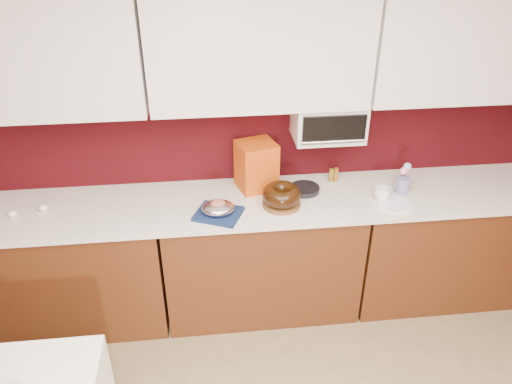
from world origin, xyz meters
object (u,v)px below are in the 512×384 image
object	(u,v)px
toaster_oven	(328,120)
blue_jar	(403,185)
coffee_mug	(382,193)
flower_vase	(402,183)
pandoro_box	(256,166)
foil_ham_nest	(218,208)
bundt_cake	(282,195)

from	to	relation	value
toaster_oven	blue_jar	distance (m)	0.68
coffee_mug	flower_vase	distance (m)	0.19
toaster_oven	blue_jar	bearing A→B (deg)	-19.02
pandoro_box	coffee_mug	xyz separation A→B (m)	(0.80, -0.25, -0.11)
foil_ham_nest	blue_jar	distance (m)	1.25
coffee_mug	bundt_cake	bearing A→B (deg)	-179.77
bundt_cake	blue_jar	world-z (taller)	bundt_cake
bundt_cake	coffee_mug	world-z (taller)	bundt_cake
toaster_oven	flower_vase	bearing A→B (deg)	-16.83
bundt_cake	flower_vase	bearing A→B (deg)	6.82
flower_vase	foil_ham_nest	bearing A→B (deg)	-172.22
toaster_oven	blue_jar	world-z (taller)	toaster_oven
bundt_cake	flower_vase	world-z (taller)	bundt_cake
toaster_oven	bundt_cake	distance (m)	0.57
blue_jar	foil_ham_nest	bearing A→B (deg)	-173.19
foil_ham_nest	toaster_oven	bearing A→B (deg)	23.39
foil_ham_nest	coffee_mug	world-z (taller)	coffee_mug
toaster_oven	blue_jar	xyz separation A→B (m)	(0.50, -0.17, -0.42)
pandoro_box	foil_ham_nest	bearing A→B (deg)	-146.73
toaster_oven	coffee_mug	bearing A→B (deg)	-36.54
foil_ham_nest	pandoro_box	distance (m)	0.44
blue_jar	flower_vase	distance (m)	0.02
flower_vase	bundt_cake	bearing A→B (deg)	-173.18
toaster_oven	coffee_mug	size ratio (longest dim) A/B	4.41
foil_ham_nest	flower_vase	distance (m)	1.25
blue_jar	coffee_mug	bearing A→B (deg)	-155.43
coffee_mug	flower_vase	bearing A→B (deg)	30.41
foil_ham_nest	flower_vase	size ratio (longest dim) A/B	1.72
toaster_oven	flower_vase	distance (m)	0.67
flower_vase	toaster_oven	bearing A→B (deg)	163.17
coffee_mug	blue_jar	xyz separation A→B (m)	(0.17, 0.08, 0.00)
toaster_oven	pandoro_box	xyz separation A→B (m)	(-0.47, 0.00, -0.31)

